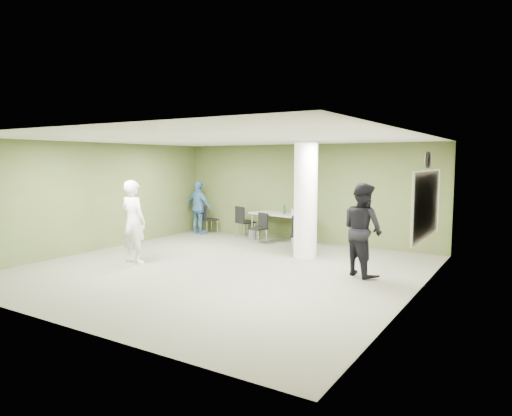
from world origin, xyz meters
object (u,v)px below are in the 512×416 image
Objects in this scene: woman_white at (133,222)px; man_black at (363,229)px; chair_back_left at (207,217)px; folding_table at (279,215)px; man_blue at (199,208)px.

woman_white is 5.10m from man_black.
woman_white reaches higher than chair_back_left.
folding_table is at bearing -108.06° from woman_white.
folding_table is 1.99× the size of chair_back_left.
man_black is (4.84, 1.61, 0.00)m from woman_white.
chair_back_left is 4.34m from woman_white.
chair_back_left is 0.40m from man_blue.
folding_table is 4.18m from man_black.
man_blue is (-2.83, -0.15, 0.08)m from folding_table.
folding_table is 2.84m from man_blue.
man_blue is (-1.31, 4.00, -0.10)m from woman_white.
man_blue is at bearing -69.76° from woman_white.
man_black is at bearing 179.70° from chair_back_left.
folding_table is 0.97× the size of man_black.
woman_white is at bearing 50.44° from man_black.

